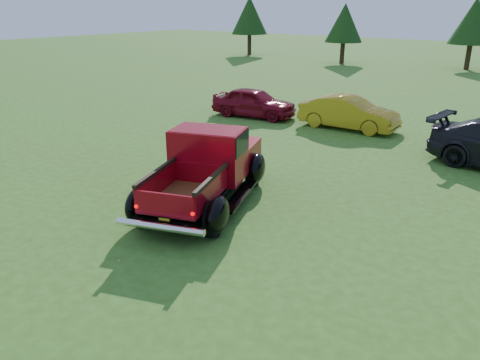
{
  "coord_description": "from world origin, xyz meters",
  "views": [
    {
      "loc": [
        4.91,
        -6.93,
        4.51
      ],
      "look_at": [
        -0.5,
        0.2,
        1.13
      ],
      "focal_mm": 35.0,
      "sensor_mm": 36.0,
      "label": 1
    }
  ],
  "objects_px": {
    "tree_mid_left": "(474,21)",
    "pickup_truck": "(209,166)",
    "tree_west": "(344,23)",
    "tree_far_west": "(250,15)",
    "show_car_yellow": "(349,113)",
    "show_car_red": "(254,102)"
  },
  "relations": [
    {
      "from": "pickup_truck",
      "to": "show_car_yellow",
      "type": "bearing_deg",
      "value": 71.64
    },
    {
      "from": "tree_far_west",
      "to": "pickup_truck",
      "type": "bearing_deg",
      "value": -55.49
    },
    {
      "from": "pickup_truck",
      "to": "show_car_yellow",
      "type": "relative_size",
      "value": 1.34
    },
    {
      "from": "show_car_red",
      "to": "tree_far_west",
      "type": "bearing_deg",
      "value": 27.17
    },
    {
      "from": "tree_far_west",
      "to": "show_car_red",
      "type": "distance_m",
      "value": 26.19
    },
    {
      "from": "tree_mid_left",
      "to": "show_car_red",
      "type": "bearing_deg",
      "value": -99.07
    },
    {
      "from": "tree_far_west",
      "to": "show_car_yellow",
      "type": "bearing_deg",
      "value": -46.17
    },
    {
      "from": "tree_far_west",
      "to": "tree_mid_left",
      "type": "distance_m",
      "value": 19.03
    },
    {
      "from": "tree_west",
      "to": "pickup_truck",
      "type": "bearing_deg",
      "value": -70.55
    },
    {
      "from": "tree_far_west",
      "to": "show_car_yellow",
      "type": "relative_size",
      "value": 1.38
    },
    {
      "from": "tree_west",
      "to": "show_car_yellow",
      "type": "height_order",
      "value": "tree_west"
    },
    {
      "from": "tree_far_west",
      "to": "show_car_yellow",
      "type": "xyz_separation_m",
      "value": [
        19.59,
        -20.41,
        -2.9
      ]
    },
    {
      "from": "tree_west",
      "to": "tree_mid_left",
      "type": "height_order",
      "value": "tree_mid_left"
    },
    {
      "from": "tree_west",
      "to": "tree_mid_left",
      "type": "bearing_deg",
      "value": 12.53
    },
    {
      "from": "tree_west",
      "to": "tree_mid_left",
      "type": "relative_size",
      "value": 0.92
    },
    {
      "from": "tree_mid_left",
      "to": "pickup_truck",
      "type": "height_order",
      "value": "tree_mid_left"
    },
    {
      "from": "tree_west",
      "to": "pickup_truck",
      "type": "height_order",
      "value": "tree_west"
    },
    {
      "from": "tree_far_west",
      "to": "pickup_truck",
      "type": "height_order",
      "value": "tree_far_west"
    },
    {
      "from": "tree_mid_left",
      "to": "show_car_red",
      "type": "height_order",
      "value": "tree_mid_left"
    },
    {
      "from": "tree_far_west",
      "to": "tree_west",
      "type": "relative_size",
      "value": 1.13
    },
    {
      "from": "tree_far_west",
      "to": "show_car_yellow",
      "type": "height_order",
      "value": "tree_far_west"
    },
    {
      "from": "pickup_truck",
      "to": "show_car_red",
      "type": "height_order",
      "value": "pickup_truck"
    }
  ]
}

